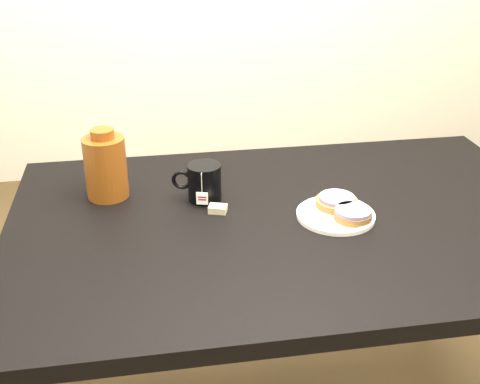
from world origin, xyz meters
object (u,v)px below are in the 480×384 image
at_px(bagel_front, 353,214).
at_px(teabag_pouch, 218,209).
at_px(mug, 204,182).
at_px(bagel_back, 337,201).
at_px(table, 290,245).
at_px(plate, 336,214).
at_px(bagel_package, 106,166).

bearing_deg(bagel_front, teabag_pouch, 161.11).
xyz_separation_m(mug, teabag_pouch, (0.03, -0.08, -0.04)).
height_order(bagel_back, mug, mug).
relative_size(table, bagel_back, 9.59).
bearing_deg(plate, bagel_back, 70.65).
relative_size(plate, bagel_back, 1.33).
bearing_deg(mug, table, -18.41).
bearing_deg(bagel_package, plate, -20.76).
height_order(table, bagel_back, bagel_back).
xyz_separation_m(table, plate, (0.11, -0.02, 0.09)).
height_order(bagel_front, mug, mug).
height_order(table, mug, mug).
xyz_separation_m(plate, bagel_back, (0.01, 0.04, 0.02)).
xyz_separation_m(plate, mug, (-0.31, 0.15, 0.04)).
bearing_deg(bagel_back, bagel_front, -75.84).
xyz_separation_m(bagel_front, teabag_pouch, (-0.32, 0.11, -0.01)).
distance_m(plate, bagel_front, 0.05).
xyz_separation_m(table, bagel_package, (-0.45, 0.19, 0.17)).
distance_m(bagel_front, teabag_pouch, 0.34).
bearing_deg(bagel_back, plate, -109.35).
relative_size(table, plate, 7.19).
xyz_separation_m(plate, bagel_front, (0.03, -0.03, 0.02)).
bearing_deg(bagel_front, mug, 151.52).
distance_m(bagel_back, mug, 0.35).
relative_size(plate, teabag_pouch, 4.33).
relative_size(bagel_front, bagel_package, 0.68).
bearing_deg(teabag_pouch, plate, -14.46).
distance_m(table, bagel_front, 0.18).
height_order(plate, bagel_front, bagel_front).
relative_size(plate, mug, 1.40).
xyz_separation_m(bagel_back, teabag_pouch, (-0.30, 0.04, -0.01)).
distance_m(mug, teabag_pouch, 0.09).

